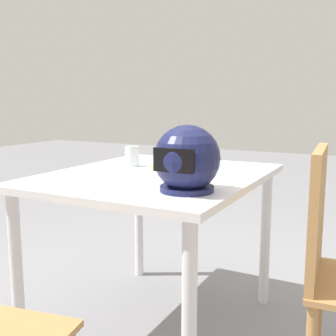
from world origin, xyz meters
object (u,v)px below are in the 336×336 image
object	(u,v)px
dining_table	(156,193)
motorcycle_helmet	(187,160)
pizza	(181,166)
drinking_glass	(132,156)

from	to	relation	value
dining_table	motorcycle_helmet	size ratio (longest dim) A/B	4.45
dining_table	motorcycle_helmet	xyz separation A→B (m)	(-0.28, 0.27, 0.20)
motorcycle_helmet	pizza	bearing A→B (deg)	-61.23
pizza	motorcycle_helmet	world-z (taller)	motorcycle_helmet
motorcycle_helmet	dining_table	bearing A→B (deg)	-44.32
drinking_glass	motorcycle_helmet	bearing A→B (deg)	140.75
dining_table	drinking_glass	xyz separation A→B (m)	(0.20, -0.12, 0.14)
drinking_glass	pizza	bearing A→B (deg)	176.07
dining_table	motorcycle_helmet	distance (m)	0.44
dining_table	pizza	bearing A→B (deg)	-126.21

